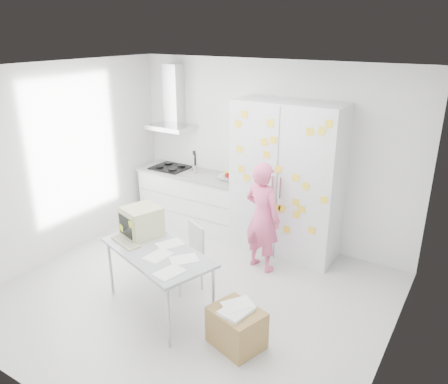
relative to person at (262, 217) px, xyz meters
The scene contains 10 objects.
floor 1.36m from the person, 110.38° to the right, with size 4.50×4.00×0.02m, color silver.
walls 0.79m from the person, 139.11° to the right, with size 4.52×4.01×2.70m.
ceiling 2.25m from the person, 110.38° to the right, with size 4.50×4.00×0.02m, color white.
counter_run 1.74m from the person, 158.15° to the left, with size 1.84×0.63×1.28m.
range_hood 2.50m from the person, 159.25° to the left, with size 0.70×0.48×1.01m.
tall_cabinet 0.71m from the person, 84.80° to the left, with size 1.50×0.68×2.20m.
person is the anchor object (origin of this frame).
desk 1.57m from the person, 121.78° to the right, with size 1.55×1.10×1.11m.
chair 1.08m from the person, 121.65° to the right, with size 0.51×0.51×0.84m.
cardboard_box 1.70m from the person, 71.46° to the right, with size 0.62×0.55×0.46m.
Camera 1 is at (2.77, -3.68, 3.10)m, focal length 35.00 mm.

